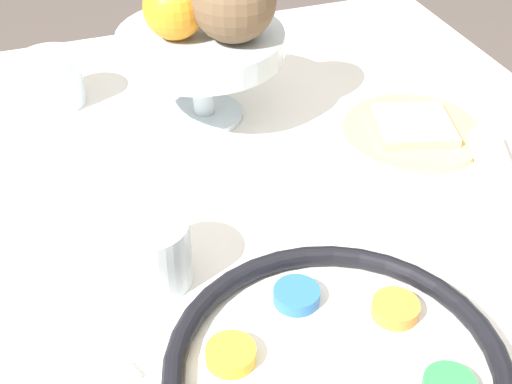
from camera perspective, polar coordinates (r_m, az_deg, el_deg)
seder_plate at (r=0.62m, az=6.53°, el=-14.10°), size 0.30×0.30×0.03m
fruit_stand at (r=0.91m, az=-4.42°, el=11.27°), size 0.21×0.21×0.12m
orange_fruit at (r=0.88m, az=-6.57°, el=14.40°), size 0.08×0.08×0.08m
bread_plate at (r=0.94m, az=12.42°, el=4.89°), size 0.18×0.18×0.02m
napkin_roll at (r=0.85m, az=18.90°, el=0.93°), size 0.18×0.10×0.04m
cup_mid at (r=1.01m, az=-15.95°, el=8.63°), size 0.08×0.08×0.07m
cup_far at (r=0.70m, az=-8.43°, el=-4.75°), size 0.08×0.08×0.07m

